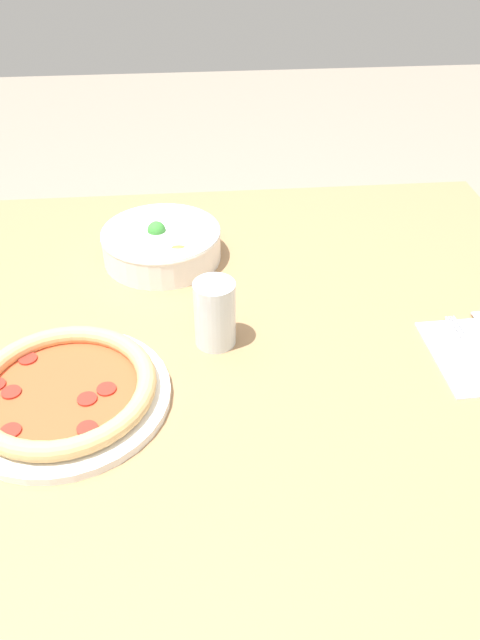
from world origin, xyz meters
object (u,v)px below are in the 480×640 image
object	(u,v)px
bowl	(163,242)
fork	(476,354)
pizza	(66,391)
glass	(217,313)

from	to	relation	value
bowl	fork	xyz separation A→B (m)	(0.45, -0.32, -0.03)
pizza	fork	distance (m)	0.58
glass	pizza	bearing A→B (deg)	-152.75
pizza	glass	xyz separation A→B (m)	(0.21, 0.11, 0.03)
pizza	bowl	world-z (taller)	bowl
bowl	fork	bearing A→B (deg)	-34.85
bowl	glass	distance (m)	0.26
fork	glass	xyz separation A→B (m)	(-0.37, 0.07, 0.05)
bowl	fork	world-z (taller)	bowl
glass	bowl	bearing A→B (deg)	108.19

